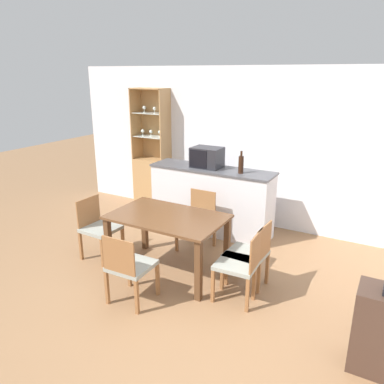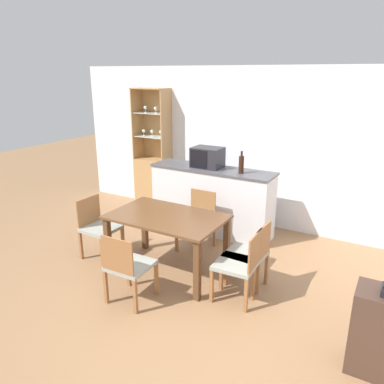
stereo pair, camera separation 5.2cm
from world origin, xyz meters
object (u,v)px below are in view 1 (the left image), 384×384
Objects in this scene: dining_chair_side_right_far at (249,254)px; dining_chair_side_left_near at (99,227)px; dining_chair_side_right_near at (241,264)px; display_cabinet at (153,174)px; dining_chair_head_far at (197,220)px; wine_bottle at (241,164)px; dining_table at (168,224)px; microwave at (207,157)px; dining_chair_head_near at (129,266)px.

dining_chair_side_right_far is 2.09m from dining_chair_side_left_near.
dining_chair_side_left_near is (-2.08, -0.00, 0.00)m from dining_chair_side_right_near.
display_cabinet reaches higher than dining_chair_head_far.
dining_chair_head_far is at bearing 46.37° from dining_chair_side_right_near.
dining_chair_side_right_near is 1.38m from dining_chair_head_far.
dining_chair_side_right_near is (2.60, -2.03, -0.21)m from display_cabinet.
dining_chair_side_right_far is 2.50× the size of wine_bottle.
dining_chair_side_right_near is at bearing -38.00° from display_cabinet.
display_cabinet is at bearing 129.41° from dining_table.
wine_bottle is at bearing 30.19° from dining_chair_side_right_far.
dining_chair_side_right_near is (0.00, -0.26, 0.00)m from dining_chair_side_right_far.
dining_chair_side_right_near is (1.04, -0.13, -0.21)m from dining_table.
microwave reaches higher than dining_chair_side_right_far.
dining_table is 1.70× the size of dining_chair_side_right_far.
display_cabinet is 1.55m from microwave.
microwave reaches higher than dining_chair_head_far.
dining_table is 1.70× the size of dining_chair_side_right_near.
dining_chair_side_right_near is at bearing 30.30° from dining_chair_head_near.
dining_table is 1.70× the size of dining_chair_side_left_near.
dining_table is at bearing 88.56° from dining_chair_head_near.
display_cabinet reaches higher than wine_bottle.
dining_chair_head_near is (0.00, -0.77, -0.21)m from dining_table.
microwave reaches higher than dining_table.
display_cabinet is at bearing 161.18° from microwave.
dining_chair_head_far is at bearing 132.91° from dining_chair_side_left_near.
dining_chair_side_right_near is 2.08m from dining_chair_side_left_near.
wine_bottle is (0.40, 0.58, 0.74)m from dining_chair_head_far.
dining_chair_side_right_far is (2.60, -1.77, -0.21)m from display_cabinet.
dining_chair_side_left_near reaches higher than dining_table.
dining_chair_head_near is 2.29m from wine_bottle.
dining_chair_side_right_near is at bearing -7.16° from dining_table.
dining_chair_head_near is at bearing 119.29° from dining_chair_side_right_near.
dining_chair_head_far is (1.56, -1.13, -0.21)m from display_cabinet.
microwave is at bearing -18.82° from display_cabinet.
dining_chair_head_near is 1.00× the size of dining_chair_head_far.
display_cabinet is 2.11m from dining_chair_side_left_near.
dining_table is 1.51m from wine_bottle.
dining_chair_head_near is 1.82× the size of microwave.
dining_chair_side_right_near is (1.04, 0.64, 0.00)m from dining_chair_head_near.
dining_chair_side_left_near is (0.52, -2.03, -0.21)m from display_cabinet.
display_cabinet reaches higher than dining_chair_head_near.
dining_table is 3.10× the size of microwave.
microwave is at bearing 153.50° from dining_chair_side_left_near.
microwave is (-1.23, 1.30, 0.76)m from dining_chair_side_right_far.
dining_chair_head_near is 1.55m from dining_chair_head_far.
dining_chair_side_right_near is 2.50× the size of wine_bottle.
dining_chair_side_right_far is 1.22m from dining_chair_head_far.
wine_bottle reaches higher than microwave.
microwave is (-0.19, 0.66, 0.76)m from dining_chair_head_far.
dining_chair_head_near is at bearing 90.74° from dining_chair_head_far.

